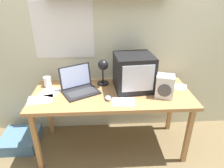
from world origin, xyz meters
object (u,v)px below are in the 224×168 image
Objects in this scene: space_heater at (165,86)px; open_notebook at (123,102)px; computer_mouse at (108,98)px; printed_handout at (174,86)px; juice_glass at (48,82)px; floor_cushion at (21,140)px; loose_paper_near_laptop at (40,100)px; loose_paper_near_monitor at (51,92)px; corner_desk at (112,98)px; crt_monitor at (134,72)px; laptop at (79,85)px; desk_lamp at (103,68)px.

space_heater reaches higher than open_notebook.
computer_mouse reaches higher than open_notebook.
computer_mouse reaches higher than printed_handout.
floor_cushion is (-0.38, -0.11, -0.68)m from juice_glass.
loose_paper_near_laptop is 0.17m from loose_paper_near_monitor.
loose_paper_near_laptop is (-0.01, -0.28, -0.05)m from juice_glass.
juice_glass is 0.38× the size of printed_handout.
corner_desk is at bearing -170.50° from printed_handout.
corner_desk is at bearing 8.20° from loose_paper_near_laptop.
crt_monitor is at bearing -176.34° from printed_handout.
corner_desk is 6.20× the size of loose_paper_near_laptop.
juice_glass is at bearing 154.22° from computer_mouse.
laptop is 1.83× the size of open_notebook.
juice_glass is 1.38m from printed_handout.
space_heater is (0.28, -0.19, -0.07)m from crt_monitor.
open_notebook is at bearing -121.50° from crt_monitor.
crt_monitor is 1.01× the size of floor_cushion.
crt_monitor is 0.96× the size of laptop.
computer_mouse is at bearing -161.94° from printed_handout.
desk_lamp is at bearing 23.18° from loose_paper_near_laptop.
open_notebook is (-0.41, -0.09, -0.11)m from space_heater.
corner_desk is 5.30× the size of desk_lamp.
desk_lamp is 0.80m from printed_handout.
space_heater is at bearing 11.73° from open_notebook.
crt_monitor is 0.93m from juice_glass.
computer_mouse reaches higher than loose_paper_near_monitor.
juice_glass is 1.00× the size of computer_mouse.
printed_handout is at bearing 8.85° from loose_paper_near_laptop.
crt_monitor is 0.34m from space_heater.
crt_monitor is 0.96m from loose_paper_near_laptop.
juice_glass is at bearing 112.84° from loose_paper_near_monitor.
computer_mouse is at bearing -160.52° from space_heater.
space_heater is at bearing -28.63° from desk_lamp.
loose_paper_near_monitor is at bearing 163.04° from computer_mouse.
corner_desk is 0.70m from printed_handout.
laptop reaches higher than open_notebook.
juice_glass is 0.86m from open_notebook.
space_heater is at bearing -39.20° from crt_monitor.
desk_lamp is 0.75× the size of floor_cushion.
printed_handout is (0.19, 0.22, -0.11)m from space_heater.
computer_mouse is 0.27× the size of floor_cushion.
juice_glass is 0.47× the size of open_notebook.
computer_mouse is at bearing 156.72° from open_notebook.
corner_desk is 0.22m from open_notebook.
desk_lamp is 0.65m from space_heater.
desk_lamp is at bearing 117.19° from open_notebook.
computer_mouse is 0.47× the size of open_notebook.
crt_monitor is at bearing 37.65° from computer_mouse.
computer_mouse reaches higher than loose_paper_near_laptop.
crt_monitor is 1.84× the size of space_heater.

